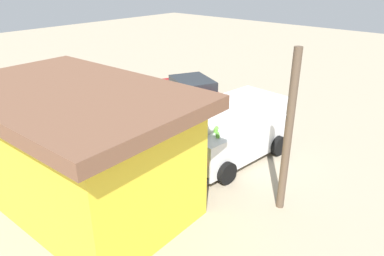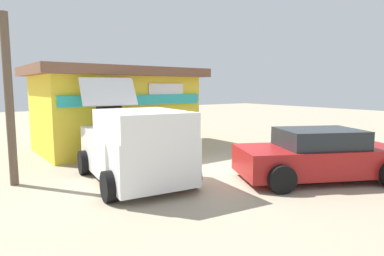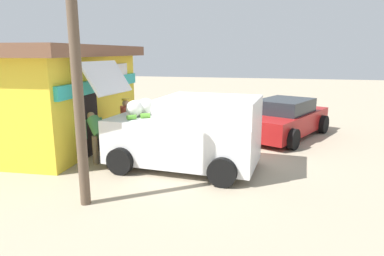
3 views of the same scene
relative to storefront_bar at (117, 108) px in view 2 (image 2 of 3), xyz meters
name	(u,v)px [view 2 (image 2 of 3)]	position (x,y,z in m)	size (l,w,h in m)	color
ground_plane	(213,172)	(0.86, -5.10, -1.64)	(60.00, 60.00, 0.00)	tan
storefront_bar	(117,108)	(0.00, 0.00, 0.00)	(6.56, 4.29, 3.18)	yellow
delivery_van	(135,145)	(-1.44, -4.75, -0.69)	(2.54, 4.51, 2.74)	white
parked_sedan	(318,156)	(2.61, -7.33, -1.00)	(4.55, 3.41, 1.35)	maroon
vendor_standing	(142,133)	(-0.12, -2.50, -0.73)	(0.47, 0.49, 1.59)	#726047
customer_bending	(100,138)	(-1.48, -2.22, -0.82)	(0.68, 0.71, 1.35)	#726047
unloaded_banana_pile	(102,151)	(-1.12, -1.34, -1.41)	(0.60, 0.75, 0.49)	silver
paint_bucket	(196,151)	(1.68, -3.08, -1.46)	(0.28, 0.28, 0.36)	blue
utility_pole	(9,101)	(-4.06, -3.29, 0.47)	(0.20, 0.20, 4.21)	brown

